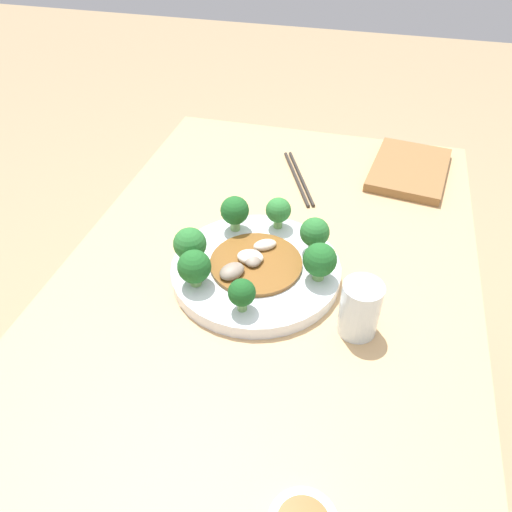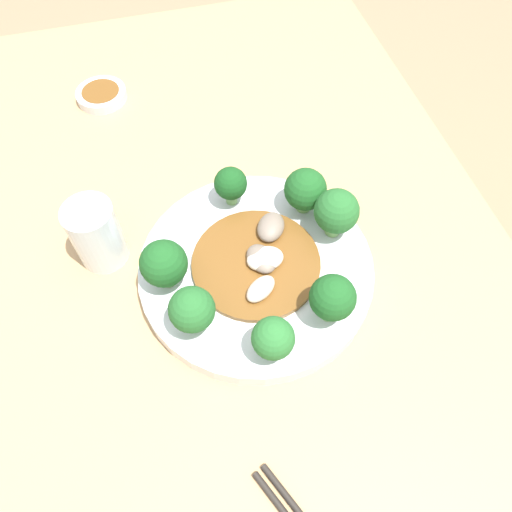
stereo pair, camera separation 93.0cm
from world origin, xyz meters
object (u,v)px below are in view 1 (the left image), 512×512
plate (256,270)px  broccoli_northwest (194,267)px  broccoli_east (278,211)px  broccoli_west (242,293)px  chopsticks (299,178)px  broccoli_south (320,260)px  broccoli_northeast (235,211)px  broccoli_north (191,243)px  cutting_board (409,169)px  broccoli_southeast (315,233)px  drinking_glass (360,309)px  stirfry_center (253,262)px

plate → broccoli_northwest: 0.12m
broccoli_east → broccoli_west: broccoli_east is taller
broccoli_west → chopsticks: 0.43m
broccoli_south → broccoli_northeast: bearing=61.3°
broccoli_north → broccoli_northeast: 0.11m
broccoli_northwest → broccoli_south: (0.06, -0.19, 0.00)m
cutting_board → broccoli_east: bearing=141.6°
plate → broccoli_southeast: broccoli_southeast is taller
broccoli_south → drinking_glass: (-0.07, -0.07, -0.02)m
broccoli_west → drinking_glass: size_ratio=0.62×
broccoli_east → broccoli_southeast: bearing=-125.1°
stirfry_center → chopsticks: 0.33m
broccoli_northeast → stirfry_center: bearing=-147.1°
broccoli_west → cutting_board: 0.57m
plate → broccoli_east: (0.11, -0.01, 0.05)m
broccoli_southeast → cutting_board: (0.35, -0.16, -0.05)m
broccoli_southeast → stirfry_center: bearing=124.2°
broccoli_east → broccoli_west: bearing=178.0°
broccoli_east → chopsticks: (0.21, -0.00, -0.06)m
broccoli_south → broccoli_west: 0.14m
plate → broccoli_north: (-0.02, 0.11, 0.05)m
plate → broccoli_southeast: (0.06, -0.09, 0.05)m
broccoli_south → broccoli_southeast: bearing=16.3°
broccoli_southeast → chopsticks: broccoli_southeast is taller
broccoli_east → broccoli_northeast: bearing=109.6°
broccoli_northwest → broccoli_west: 0.10m
broccoli_south → plate: bearing=87.0°
plate → broccoli_north: bearing=99.5°
cutting_board → drinking_glass: bearing=172.2°
broccoli_west → broccoli_north: bearing=52.4°
broccoli_northeast → stirfry_center: size_ratio=0.43×
chopsticks → broccoli_north: bearing=160.6°
cutting_board → broccoli_southeast: bearing=155.4°
chopsticks → broccoli_northeast: bearing=162.3°
broccoli_southeast → broccoli_east: size_ratio=1.10×
broccoli_northeast → broccoli_west: (-0.19, -0.07, -0.01)m
broccoli_east → chopsticks: size_ratio=0.29×
broccoli_northwest → chopsticks: bearing=-13.8°
drinking_glass → broccoli_southeast: bearing=33.3°
broccoli_west → drinking_glass: drinking_glass is taller
broccoli_west → stirfry_center: size_ratio=0.36×
plate → broccoli_east: size_ratio=4.72×
broccoli_south → broccoli_northwest: bearing=108.4°
broccoli_east → chopsticks: 0.22m
broccoli_south → broccoli_northeast: size_ratio=0.99×
stirfry_center → cutting_board: 0.49m
broccoli_north → broccoli_northeast: broccoli_north is taller
plate → drinking_glass: size_ratio=3.14×
broccoli_east → stirfry_center: bearing=171.5°
plate → broccoli_west: size_ratio=5.04×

